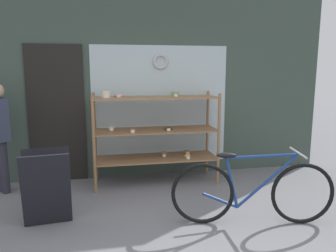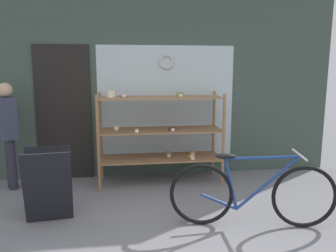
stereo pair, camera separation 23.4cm
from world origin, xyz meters
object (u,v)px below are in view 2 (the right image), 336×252
at_px(display_case, 160,129).
at_px(pedestrian, 8,128).
at_px(bicycle, 252,194).
at_px(sandwich_board, 48,185).

relative_size(display_case, pedestrian, 1.20).
bearing_deg(bicycle, display_case, 129.74).
distance_m(bicycle, pedestrian, 3.46).
height_order(display_case, sandwich_board, display_case).
distance_m(display_case, sandwich_board, 1.85).
bearing_deg(pedestrian, bicycle, -151.57).
bearing_deg(bicycle, pedestrian, 163.63).
relative_size(display_case, bicycle, 1.03).
bearing_deg(display_case, bicycle, -61.29).
height_order(bicycle, sandwich_board, sandwich_board).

